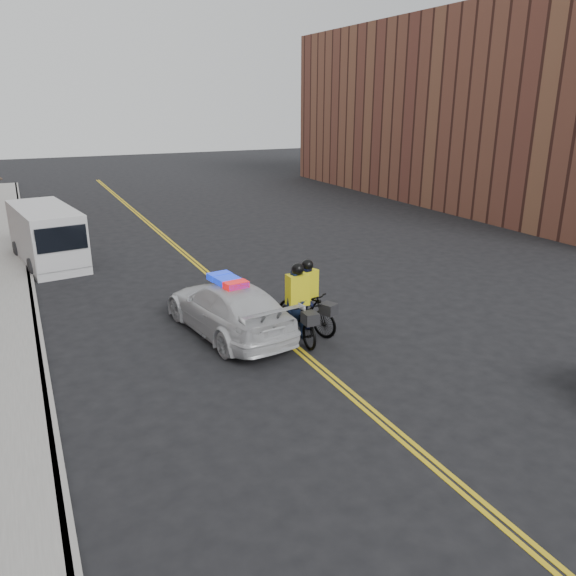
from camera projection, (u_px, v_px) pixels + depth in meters
The scene contains 9 objects.
ground at pixel (327, 375), 13.20m from camera, with size 120.00×120.00×0.00m, color black.
center_line_left at pixel (215, 282), 20.00m from camera, with size 0.10×60.00×0.01m, color gold.
center_line_right at pixel (219, 281), 20.07m from camera, with size 0.10×60.00×0.01m, color gold.
curb at pixel (34, 304), 17.54m from camera, with size 0.20×60.00×0.15m, color gray.
building_across at pixel (490, 111), 35.88m from camera, with size 12.00×30.00×11.00m, color brown.
police_cruiser at pixel (228, 308), 15.40m from camera, with size 2.68×5.19×1.60m.
cargo_van at pixel (48, 237), 21.90m from camera, with size 2.66×5.51×2.22m.
cyclist_near at pixel (298, 314), 14.92m from camera, with size 0.83×2.21×2.14m.
cyclist_far at pixel (307, 304), 15.39m from camera, with size 1.34×2.14×2.10m.
Camera 1 is at (-5.98, -10.29, 6.13)m, focal length 35.00 mm.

